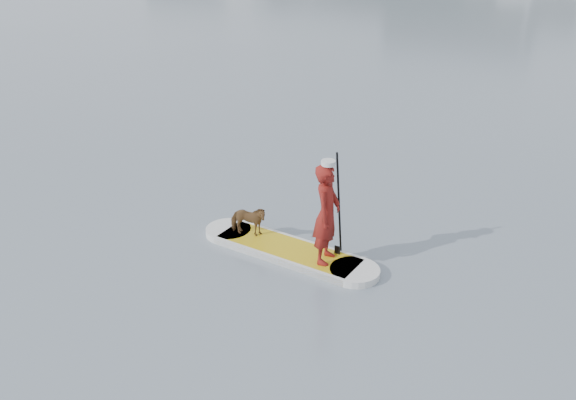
% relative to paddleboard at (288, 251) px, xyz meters
% --- Properties ---
extents(ground, '(140.00, 140.00, 0.00)m').
position_rel_paddleboard_xyz_m(ground, '(-0.18, 2.16, -0.06)').
color(ground, slate).
rests_on(ground, ground).
extents(paddleboard, '(3.29, 1.04, 0.12)m').
position_rel_paddleboard_xyz_m(paddleboard, '(0.00, 0.00, 0.00)').
color(paddleboard, gold).
rests_on(paddleboard, ground).
extents(paddler, '(0.47, 0.65, 1.65)m').
position_rel_paddleboard_xyz_m(paddler, '(0.71, -0.07, 0.89)').
color(paddler, maroon).
rests_on(paddler, paddleboard).
extents(white_cap, '(0.22, 0.22, 0.07)m').
position_rel_paddleboard_xyz_m(white_cap, '(0.71, -0.07, 1.75)').
color(white_cap, silver).
rests_on(white_cap, paddler).
extents(dog, '(0.71, 0.44, 0.56)m').
position_rel_paddleboard_xyz_m(dog, '(-0.81, 0.08, 0.34)').
color(dog, brown).
rests_on(dog, paddleboard).
extents(paddle, '(0.10, 0.30, 2.00)m').
position_rel_paddleboard_xyz_m(paddle, '(0.81, 0.19, 0.74)').
color(paddle, black).
rests_on(paddle, ground).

